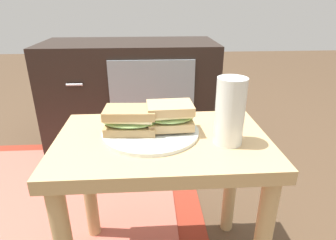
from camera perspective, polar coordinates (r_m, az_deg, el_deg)
The scene contains 7 objects.
side_table at distance 0.79m, azimuth -1.07°, elevation -9.41°, with size 0.56×0.36×0.46m.
tv_cabinet at distance 1.70m, azimuth -7.31°, elevation 5.57°, with size 0.96×0.46×0.58m.
area_rug at distance 1.41m, azimuth -20.03°, elevation -12.59°, with size 1.20×0.87×0.01m.
plate at distance 0.77m, azimuth -3.50°, elevation -2.37°, with size 0.26×0.26×0.01m, color silver.
sandwich_front at distance 0.75m, azimuth -7.56°, elevation -0.02°, with size 0.15×0.10×0.07m.
sandwich_back at distance 0.76m, azimuth 0.39°, elevation 0.91°, with size 0.13×0.10×0.07m.
beer_glass at distance 0.71m, azimuth 12.29°, elevation 1.39°, with size 0.07×0.07×0.17m.
Camera 1 is at (-0.03, -0.67, 0.80)m, focal length 30.37 mm.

